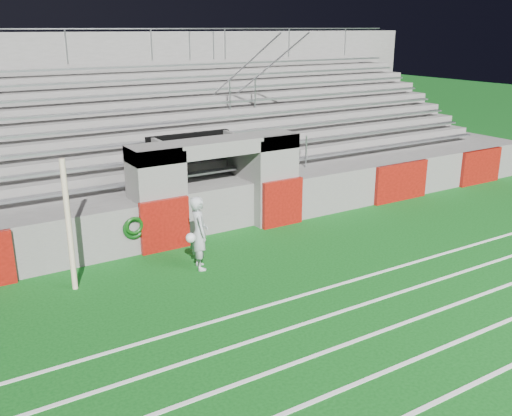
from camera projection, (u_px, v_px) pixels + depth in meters
ground at (290, 275)px, 13.11m from camera, size 90.00×90.00×0.00m
field_post at (69, 226)px, 12.00m from camera, size 0.12×0.12×2.90m
field_markings at (471, 385)px, 9.07m from camera, size 28.00×8.09×0.01m
stadium_structure at (154, 151)px, 19.11m from camera, size 26.00×8.48×5.42m
goalkeeper_with_ball at (199, 233)px, 13.23m from camera, size 0.70×0.72×1.76m
hose_coil at (134, 227)px, 13.93m from camera, size 0.56×0.15×0.59m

